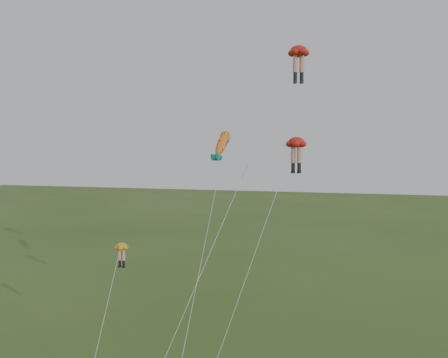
% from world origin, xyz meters
% --- Properties ---
extents(legs_kite_red_high, '(7.60, 12.57, 21.65)m').
position_xyz_m(legs_kite_red_high, '(4.75, 10.50, 20.78)').
color(legs_kite_red_high, red).
rests_on(legs_kite_red_high, ground).
extents(legs_kite_red_mid, '(5.08, 5.57, 14.56)m').
position_xyz_m(legs_kite_red_mid, '(5.94, 3.20, 13.78)').
color(legs_kite_red_mid, red).
rests_on(legs_kite_red_mid, ground).
extents(legs_kite_yellow, '(1.79, 6.69, 7.72)m').
position_xyz_m(legs_kite_yellow, '(-5.13, 1.45, 7.03)').
color(legs_kite_yellow, orange).
rests_on(legs_kite_yellow, ground).
extents(fish_kite, '(1.90, 13.21, 15.65)m').
position_xyz_m(fish_kite, '(-1.35, 10.97, 14.29)').
color(fish_kite, gold).
rests_on(fish_kite, ground).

